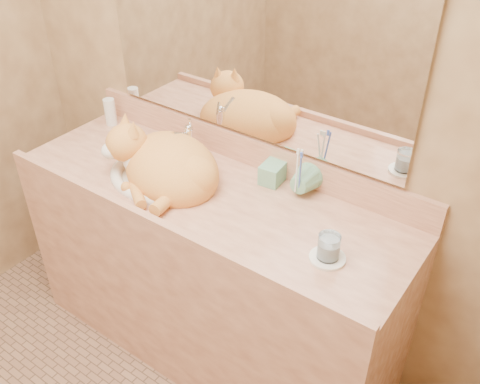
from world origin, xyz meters
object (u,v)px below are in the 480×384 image
Objects in this scene: toothbrush_cup at (297,187)px; sink_basin at (161,163)px; soap_dispenser at (267,168)px; water_glass at (329,247)px; cat at (163,162)px; vanity_counter at (210,275)px.

sink_basin is at bearing -160.18° from toothbrush_cup.
soap_dispenser reaches higher than water_glass.
cat is 0.52m from toothbrush_cup.
water_glass reaches higher than vanity_counter.
sink_basin is (-0.20, -0.02, 0.49)m from vanity_counter.
soap_dispenser reaches higher than vanity_counter.
vanity_counter is 0.56m from soap_dispenser.
vanity_counter is 3.58× the size of cat.
toothbrush_cup is at bearing 137.63° from water_glass.
soap_dispenser is (0.37, 0.18, 0.02)m from sink_basin.
soap_dispenser is at bearing -178.12° from toothbrush_cup.
vanity_counter is at bearing -151.55° from toothbrush_cup.
toothbrush_cup is (0.50, 0.18, -0.02)m from sink_basin.
cat reaches higher than water_glass.
soap_dispenser is at bearing 43.51° from vanity_counter.
vanity_counter is 0.58m from toothbrush_cup.
cat is 0.74m from water_glass.
water_glass is at bearing -35.35° from soap_dispenser.
soap_dispenser is 2.09× the size of water_glass.
sink_basin is 0.98× the size of cat.
toothbrush_cup is at bearing 42.68° from cat.
water_glass is (0.74, -0.04, -0.02)m from cat.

